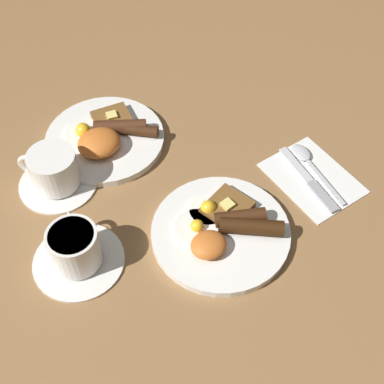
{
  "coord_description": "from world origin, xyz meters",
  "views": [
    {
      "loc": [
        -0.28,
        -0.43,
        0.77
      ],
      "look_at": [
        -0.01,
        0.09,
        0.03
      ],
      "focal_mm": 50.0,
      "sensor_mm": 36.0,
      "label": 1
    }
  ],
  "objects_px": {
    "teacup_far": "(54,172)",
    "knife": "(311,182)",
    "teacup_near": "(76,250)",
    "spoon": "(306,159)",
    "breakfast_plate_near": "(222,230)",
    "breakfast_plate_far": "(105,137)"
  },
  "relations": [
    {
      "from": "knife",
      "to": "breakfast_plate_near",
      "type": "bearing_deg",
      "value": 95.72
    },
    {
      "from": "breakfast_plate_far",
      "to": "teacup_near",
      "type": "height_order",
      "value": "teacup_near"
    },
    {
      "from": "teacup_far",
      "to": "knife",
      "type": "height_order",
      "value": "teacup_far"
    },
    {
      "from": "teacup_near",
      "to": "spoon",
      "type": "height_order",
      "value": "teacup_near"
    },
    {
      "from": "teacup_near",
      "to": "spoon",
      "type": "xyz_separation_m",
      "value": [
        0.46,
        0.0,
        -0.03
      ]
    },
    {
      "from": "knife",
      "to": "spoon",
      "type": "distance_m",
      "value": 0.06
    },
    {
      "from": "teacup_near",
      "to": "spoon",
      "type": "distance_m",
      "value": 0.46
    },
    {
      "from": "breakfast_plate_near",
      "to": "teacup_far",
      "type": "relative_size",
      "value": 1.65
    },
    {
      "from": "breakfast_plate_far",
      "to": "teacup_near",
      "type": "relative_size",
      "value": 1.53
    },
    {
      "from": "breakfast_plate_near",
      "to": "teacup_far",
      "type": "height_order",
      "value": "teacup_far"
    },
    {
      "from": "breakfast_plate_near",
      "to": "spoon",
      "type": "xyz_separation_m",
      "value": [
        0.23,
        0.07,
        -0.0
      ]
    },
    {
      "from": "breakfast_plate_far",
      "to": "teacup_near",
      "type": "xyz_separation_m",
      "value": [
        -0.14,
        -0.23,
        0.02
      ]
    },
    {
      "from": "breakfast_plate_near",
      "to": "teacup_far",
      "type": "bearing_deg",
      "value": 131.35
    },
    {
      "from": "breakfast_plate_near",
      "to": "knife",
      "type": "distance_m",
      "value": 0.2
    },
    {
      "from": "breakfast_plate_near",
      "to": "breakfast_plate_far",
      "type": "distance_m",
      "value": 0.31
    },
    {
      "from": "teacup_near",
      "to": "knife",
      "type": "xyz_separation_m",
      "value": [
        0.44,
        -0.05,
        -0.03
      ]
    },
    {
      "from": "teacup_near",
      "to": "breakfast_plate_near",
      "type": "bearing_deg",
      "value": -15.45
    },
    {
      "from": "teacup_near",
      "to": "knife",
      "type": "bearing_deg",
      "value": -6.2
    },
    {
      "from": "knife",
      "to": "breakfast_plate_far",
      "type": "bearing_deg",
      "value": 47.21
    },
    {
      "from": "teacup_far",
      "to": "knife",
      "type": "xyz_separation_m",
      "value": [
        0.41,
        -0.22,
        -0.03
      ]
    },
    {
      "from": "knife",
      "to": "spoon",
      "type": "xyz_separation_m",
      "value": [
        0.03,
        0.05,
        0.0
      ]
    },
    {
      "from": "teacup_far",
      "to": "spoon",
      "type": "height_order",
      "value": "teacup_far"
    }
  ]
}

